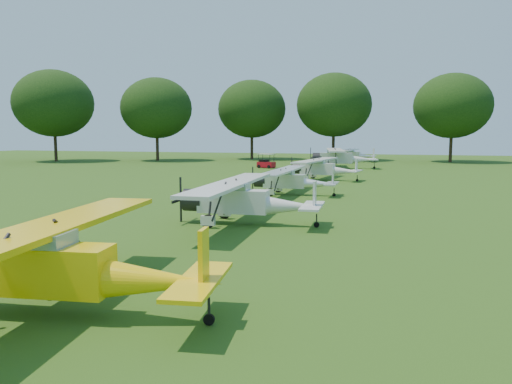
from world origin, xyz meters
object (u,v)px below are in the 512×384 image
at_px(golf_cart, 266,163).
at_px(aircraft_4, 291,179).
at_px(aircraft_2, 60,262).
at_px(aircraft_3, 244,198).
at_px(aircraft_7, 353,154).
at_px(aircraft_6, 341,156).
at_px(aircraft_5, 322,167).

bearing_deg(golf_cart, aircraft_4, -56.50).
distance_m(aircraft_2, aircraft_3, 11.72).
bearing_deg(aircraft_7, golf_cart, -113.82).
relative_size(aircraft_2, aircraft_6, 0.88).
bearing_deg(aircraft_6, aircraft_3, -99.77).
height_order(aircraft_4, golf_cart, aircraft_4).
distance_m(aircraft_3, aircraft_7, 50.72).
bearing_deg(aircraft_6, aircraft_5, -99.31).
xyz_separation_m(aircraft_3, aircraft_7, (0.33, 50.72, -0.10)).
relative_size(aircraft_3, aircraft_6, 0.85).
bearing_deg(aircraft_2, golf_cart, 92.19).
xyz_separation_m(aircraft_3, aircraft_4, (-0.21, 10.98, -0.14)).
height_order(aircraft_4, aircraft_5, aircraft_5).
bearing_deg(aircraft_6, aircraft_4, -100.39).
height_order(aircraft_7, golf_cart, aircraft_7).
xyz_separation_m(aircraft_6, golf_cart, (-8.46, -1.46, -0.83)).
height_order(aircraft_3, aircraft_7, aircraft_3).
bearing_deg(aircraft_5, aircraft_7, 97.56).
relative_size(aircraft_5, golf_cart, 4.49).
height_order(aircraft_3, aircraft_6, aircraft_6).
relative_size(aircraft_6, golf_cart, 5.58).
height_order(aircraft_3, aircraft_4, aircraft_3).
height_order(aircraft_2, aircraft_7, aircraft_2).
relative_size(aircraft_5, aircraft_7, 1.02).
bearing_deg(aircraft_5, golf_cart, 130.45).
bearing_deg(aircraft_2, aircraft_7, 82.05).
bearing_deg(aircraft_3, aircraft_6, 86.94).
height_order(aircraft_6, golf_cart, aircraft_6).
distance_m(aircraft_4, aircraft_6, 25.54).
xyz_separation_m(aircraft_5, golf_cart, (-8.48, 13.20, -0.56)).
distance_m(aircraft_5, aircraft_6, 14.66).
bearing_deg(aircraft_3, aircraft_4, 88.38).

